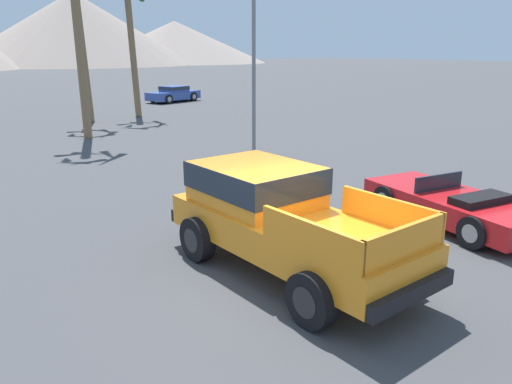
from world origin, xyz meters
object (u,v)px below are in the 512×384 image
object	(u,v)px
street_lamp_post	(254,22)
red_convertible_car	(453,205)
palm_tree_short	(131,8)
orange_pickup_truck	(277,212)
parked_car_blue	(174,94)

from	to	relation	value
street_lamp_post	red_convertible_car	bearing A→B (deg)	-97.88
red_convertible_car	palm_tree_short	bearing A→B (deg)	93.77
orange_pickup_truck	palm_tree_short	bearing A→B (deg)	70.57
street_lamp_post	palm_tree_short	xyz separation A→B (m)	(0.99, 12.78, 1.28)
orange_pickup_truck	street_lamp_post	bearing A→B (deg)	53.88
parked_car_blue	palm_tree_short	world-z (taller)	palm_tree_short
street_lamp_post	parked_car_blue	bearing A→B (deg)	70.57
red_convertible_car	street_lamp_post	size ratio (longest dim) A/B	0.55
parked_car_blue	street_lamp_post	distance (m)	20.54
orange_pickup_truck	street_lamp_post	distance (m)	11.08
street_lamp_post	palm_tree_short	distance (m)	12.89
street_lamp_post	palm_tree_short	bearing A→B (deg)	85.56
parked_car_blue	red_convertible_car	bearing A→B (deg)	148.70
palm_tree_short	street_lamp_post	bearing A→B (deg)	-94.44
orange_pickup_truck	red_convertible_car	xyz separation A→B (m)	(4.66, -0.62, -0.60)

